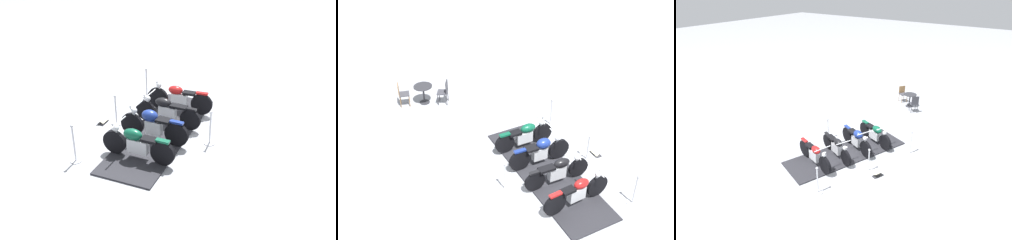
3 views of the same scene
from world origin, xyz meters
TOP-DOWN VIEW (x-y plane):
  - ground_plane at (0.00, 0.00)m, footprint 80.00×80.00m
  - display_platform at (0.00, 0.00)m, footprint 5.53×3.45m
  - motorcycle_maroon at (1.45, -0.51)m, footprint 0.92×2.16m
  - motorcycle_black at (0.49, -0.15)m, footprint 1.02×2.04m
  - motorcycle_navy at (-0.47, 0.21)m, footprint 0.98×2.01m
  - motorcycle_forest at (-1.42, 0.58)m, footprint 1.01×2.01m
  - stanchion_right_rear at (-1.55, 2.22)m, footprint 0.32×0.32m
  - stanchion_left_mid at (-0.54, -1.43)m, footprint 0.34×0.34m
  - stanchion_right_mid at (0.54, 1.43)m, footprint 0.34×0.34m
  - stanchion_right_front at (2.64, 0.63)m, footprint 0.34×0.34m
  - info_placard at (0.62, 1.87)m, footprint 0.45×0.35m

SIDE VIEW (x-z plane):
  - ground_plane at x=0.00m, z-range 0.00..0.00m
  - display_platform at x=0.00m, z-range 0.00..0.05m
  - info_placard at x=0.62m, z-range -0.04..0.17m
  - stanchion_right_mid at x=0.54m, z-range -0.19..0.82m
  - stanchion_left_mid at x=-0.54m, z-range -0.20..0.84m
  - stanchion_right_front at x=2.64m, z-range -0.21..0.88m
  - stanchion_right_rear at x=-1.55m, z-range -0.19..0.93m
  - motorcycle_forest at x=-1.42m, z-range 0.01..1.01m
  - motorcycle_maroon at x=1.45m, z-range 0.00..1.04m
  - motorcycle_black at x=0.49m, z-range 0.04..1.01m
  - motorcycle_navy at x=-0.47m, z-range 0.04..1.08m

